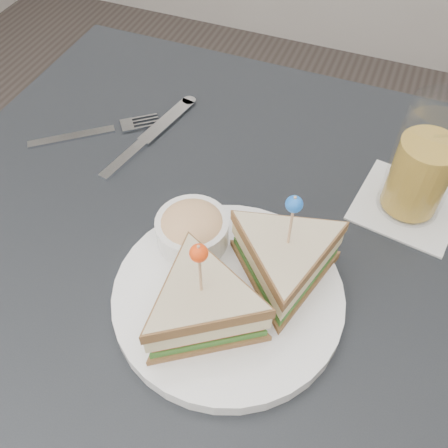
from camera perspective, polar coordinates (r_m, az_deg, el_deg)
ground_plane at (r=1.27m, az=-0.64°, el=-23.91°), size 3.50×3.50×0.00m
table at (r=0.64m, az=-1.17°, el=-7.54°), size 0.80×0.80×0.75m
plate_meal at (r=0.51m, az=1.31°, el=-6.38°), size 0.28×0.27×0.15m
cutlery_fork at (r=0.75m, az=-13.82°, el=10.31°), size 0.16×0.13×0.01m
cutlery_knife at (r=0.72m, az=-8.80°, el=9.64°), size 0.06×0.21×0.01m
drink_set at (r=0.62m, az=21.79°, el=6.09°), size 0.14×0.14×0.15m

